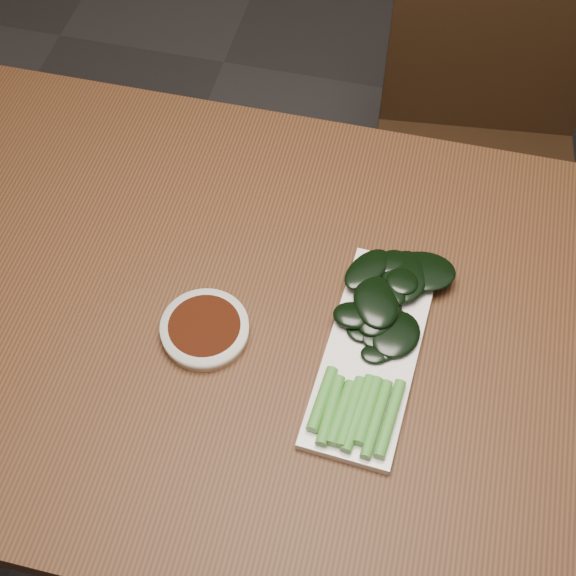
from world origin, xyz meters
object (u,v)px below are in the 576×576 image
at_px(chair_far, 479,150).
at_px(sauce_bowl, 205,329).
at_px(serving_plate, 372,352).
at_px(table, 307,350).
at_px(gai_lan, 381,326).

distance_m(chair_far, sauce_bowl, 0.83).
relative_size(sauce_bowl, serving_plate, 0.37).
distance_m(table, chair_far, 0.72).
distance_m(table, sauce_bowl, 0.17).
relative_size(chair_far, serving_plate, 2.69).
xyz_separation_m(table, gai_lan, (0.10, 0.01, 0.10)).
height_order(table, sauce_bowl, sauce_bowl).
xyz_separation_m(table, sauce_bowl, (-0.14, -0.05, 0.08)).
bearing_deg(chair_far, table, -115.21).
bearing_deg(gai_lan, table, -175.70).
relative_size(table, serving_plate, 4.24).
distance_m(chair_far, serving_plate, 0.74).
relative_size(table, chair_far, 1.57).
bearing_deg(serving_plate, table, 164.64).
height_order(chair_far, serving_plate, chair_far).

